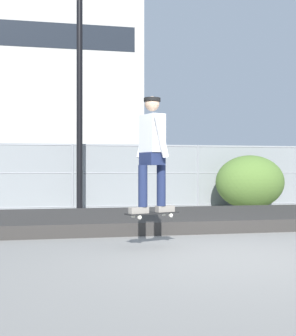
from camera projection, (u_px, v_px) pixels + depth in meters
The scene contains 8 objects.
ground_plane at pixel (233, 258), 5.67m from camera, with size 120.00×120.00×0.00m, color gray.
gravel_berm at pixel (169, 219), 9.09m from camera, with size 13.11×2.98×0.23m, color #33302D.
skateboard at pixel (152, 214), 6.31m from camera, with size 0.82×0.46×0.07m.
skater at pixel (152, 147), 6.31m from camera, with size 0.71×0.62×1.66m.
chain_fence at pixel (137, 176), 12.94m from camera, with size 18.66×0.06×1.85m.
street_lamp at pixel (80, 36), 11.88m from camera, with size 0.44×0.44×7.69m.
library_building at pixel (25, 78), 50.28m from camera, with size 24.75×15.34×22.93m.
shrub_left at pixel (250, 182), 12.54m from camera, with size 1.97×1.61×1.52m.
Camera 1 is at (-2.15, -5.36, 1.15)m, focal length 47.34 mm.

